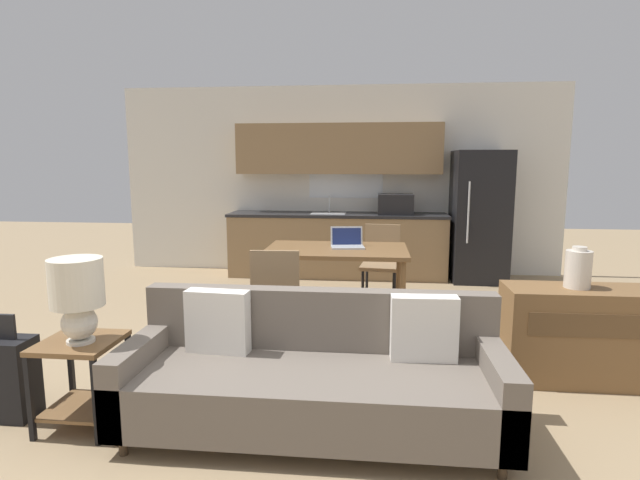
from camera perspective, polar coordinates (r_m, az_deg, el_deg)
name	(u,v)px	position (r m, az deg, el deg)	size (l,w,h in m)	color
ground_plane	(286,436)	(3.19, -3.89, -21.48)	(20.00, 20.00, 0.00)	#9E8460
wall_back	(339,180)	(7.36, 2.20, 6.84)	(6.40, 0.07, 2.70)	silver
kitchen_counter	(339,217)	(7.09, 2.14, 2.64)	(3.07, 0.65, 2.15)	#8E704C
refrigerator	(479,216)	(7.12, 17.72, 2.58)	(0.72, 0.75, 1.77)	black
dining_table	(337,255)	(4.92, 1.90, -1.76)	(1.38, 0.88, 0.78)	brown
couch	(314,376)	(3.13, -0.67, -15.30)	(2.24, 0.80, 0.81)	#3D2D1E
side_table	(82,369)	(3.46, -25.60, -13.11)	(0.44, 0.44, 0.55)	brown
table_lamp	(77,293)	(3.27, -26.00, -5.45)	(0.31, 0.31, 0.51)	silver
credenza	(577,335)	(4.19, 27.27, -9.60)	(1.04, 0.44, 0.71)	brown
vase	(578,269)	(4.07, 27.40, -2.92)	(0.18, 0.18, 0.30)	beige
dining_chair_far_right	(381,260)	(5.69, 6.98, -2.30)	(0.47, 0.47, 0.91)	#997A56
dining_chair_near_left	(277,294)	(4.22, -4.91, -6.22)	(0.44, 0.44, 0.91)	#997A56
laptop	(347,242)	(4.96, 3.12, -0.27)	(0.35, 0.30, 0.20)	#B7BABC
suitcase	(2,377)	(3.84, -32.55, -13.06)	(0.40, 0.22, 0.68)	black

